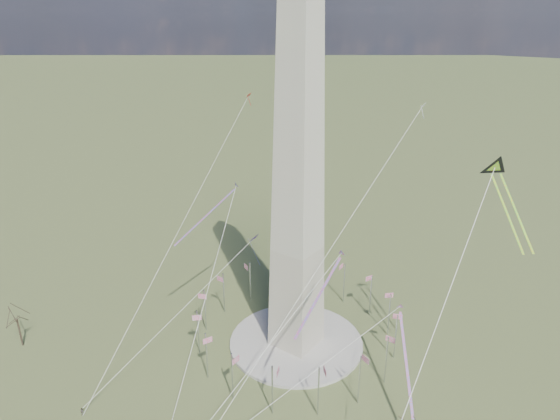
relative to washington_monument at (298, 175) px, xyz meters
The scene contains 13 objects.
ground 47.95m from the washington_monument, ahead, with size 2000.00×2000.00×0.00m, color #3C5329.
plaza 47.55m from the washington_monument, ahead, with size 36.00×36.00×0.80m, color #A09892.
washington_monument is the anchor object (origin of this frame).
flagpole_ring 40.68m from the washington_monument, 169.63° to the right, with size 54.40×54.40×13.00m.
tree_far 83.82m from the washington_monument, 143.40° to the right, with size 7.07×7.07×12.37m.
person_west 72.43m from the washington_monument, 116.17° to the right, with size 0.86×0.67×1.77m, color gray.
kite_delta_black 43.10m from the washington_monument, 13.35° to the left, with size 14.95×15.88×14.63m.
kite_diamond_purple 34.94m from the washington_monument, 157.75° to the left, with size 2.19×3.45×10.69m.
kite_streamer_left 27.38m from the washington_monument, 39.81° to the right, with size 1.73×18.50×12.71m.
kite_streamer_mid 24.40m from the washington_monument, 159.78° to the right, with size 6.96×18.43×13.05m.
kite_streamer_right 45.43m from the washington_monument, ahead, with size 13.06×18.58×14.78m.
kite_small_red 61.43m from the washington_monument, 140.22° to the left, with size 1.16×1.92×4.48m.
kite_small_white 44.20m from the washington_monument, 71.40° to the left, with size 1.29×1.98×4.31m.
Camera 1 is at (62.54, -93.47, 84.30)m, focal length 32.00 mm.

